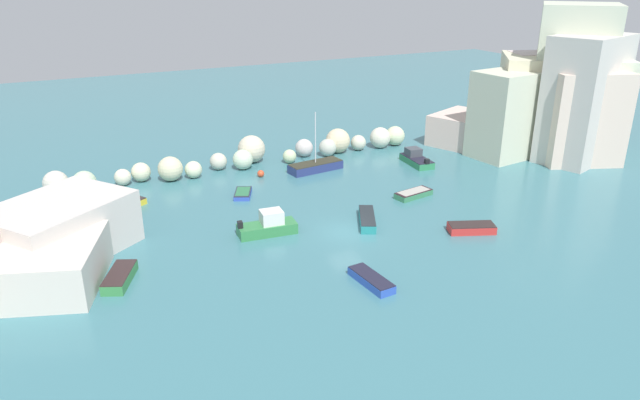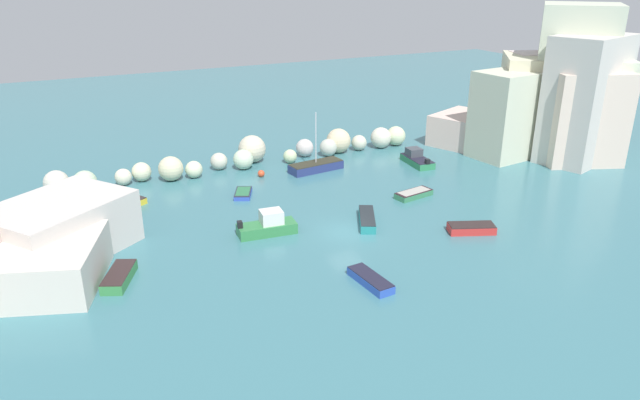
{
  "view_description": "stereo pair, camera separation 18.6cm",
  "coord_description": "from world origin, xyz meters",
  "px_view_note": "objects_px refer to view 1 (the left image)",
  "views": [
    {
      "loc": [
        -19.82,
        -35.34,
        18.67
      ],
      "look_at": [
        0.0,
        4.5,
        1.0
      ],
      "focal_mm": 32.97,
      "sensor_mm": 36.0,
      "label": 1
    },
    {
      "loc": [
        -19.65,
        -35.43,
        18.67
      ],
      "look_at": [
        0.0,
        4.5,
        1.0
      ],
      "focal_mm": 32.97,
      "sensor_mm": 36.0,
      "label": 2
    }
  ],
  "objects_px": {
    "channel_buoy": "(261,174)",
    "moored_boat_5": "(120,277)",
    "moored_boat_1": "(243,193)",
    "moored_boat_3": "(371,280)",
    "moored_boat_6": "(268,226)",
    "moored_boat_7": "(367,219)",
    "moored_boat_9": "(413,194)",
    "moored_boat_4": "(128,205)",
    "moored_boat_8": "(416,159)",
    "moored_boat_2": "(472,228)",
    "moored_boat_0": "(315,166)"
  },
  "relations": [
    {
      "from": "moored_boat_0",
      "to": "moored_boat_3",
      "type": "distance_m",
      "value": 22.58
    },
    {
      "from": "moored_boat_1",
      "to": "moored_boat_5",
      "type": "distance_m",
      "value": 16.32
    },
    {
      "from": "moored_boat_4",
      "to": "moored_boat_7",
      "type": "xyz_separation_m",
      "value": [
        16.27,
        -11.52,
        0.06
      ]
    },
    {
      "from": "moored_boat_2",
      "to": "moored_boat_9",
      "type": "height_order",
      "value": "moored_boat_2"
    },
    {
      "from": "moored_boat_4",
      "to": "moored_boat_9",
      "type": "height_order",
      "value": "moored_boat_4"
    },
    {
      "from": "channel_buoy",
      "to": "moored_boat_5",
      "type": "bearing_deg",
      "value": -135.79
    },
    {
      "from": "moored_boat_1",
      "to": "moored_boat_6",
      "type": "relative_size",
      "value": 0.66
    },
    {
      "from": "moored_boat_5",
      "to": "moored_boat_7",
      "type": "relative_size",
      "value": 0.89
    },
    {
      "from": "channel_buoy",
      "to": "moored_boat_3",
      "type": "bearing_deg",
      "value": -92.88
    },
    {
      "from": "moored_boat_7",
      "to": "moored_boat_5",
      "type": "bearing_deg",
      "value": -59.51
    },
    {
      "from": "moored_boat_3",
      "to": "moored_boat_5",
      "type": "bearing_deg",
      "value": -121.78
    },
    {
      "from": "moored_boat_6",
      "to": "moored_boat_8",
      "type": "relative_size",
      "value": 1.03
    },
    {
      "from": "channel_buoy",
      "to": "moored_boat_2",
      "type": "xyz_separation_m",
      "value": [
        9.74,
        -18.89,
        -0.01
      ]
    },
    {
      "from": "moored_boat_9",
      "to": "moored_boat_0",
      "type": "bearing_deg",
      "value": 104.52
    },
    {
      "from": "channel_buoy",
      "to": "moored_boat_0",
      "type": "bearing_deg",
      "value": -6.8
    },
    {
      "from": "moored_boat_9",
      "to": "moored_boat_7",
      "type": "bearing_deg",
      "value": -164.27
    },
    {
      "from": "moored_boat_6",
      "to": "moored_boat_5",
      "type": "bearing_deg",
      "value": -160.83
    },
    {
      "from": "moored_boat_5",
      "to": "channel_buoy",
      "type": "bearing_deg",
      "value": 158.92
    },
    {
      "from": "moored_boat_2",
      "to": "moored_boat_6",
      "type": "height_order",
      "value": "moored_boat_6"
    },
    {
      "from": "channel_buoy",
      "to": "moored_boat_6",
      "type": "height_order",
      "value": "moored_boat_6"
    },
    {
      "from": "moored_boat_3",
      "to": "moored_boat_6",
      "type": "height_order",
      "value": "moored_boat_6"
    },
    {
      "from": "moored_boat_4",
      "to": "moored_boat_7",
      "type": "relative_size",
      "value": 0.75
    },
    {
      "from": "moored_boat_4",
      "to": "moored_boat_6",
      "type": "xyz_separation_m",
      "value": [
        8.6,
        -9.89,
        0.37
      ]
    },
    {
      "from": "moored_boat_7",
      "to": "moored_boat_9",
      "type": "bearing_deg",
      "value": 142.77
    },
    {
      "from": "channel_buoy",
      "to": "moored_boat_4",
      "type": "height_order",
      "value": "channel_buoy"
    },
    {
      "from": "moored_boat_1",
      "to": "moored_boat_9",
      "type": "relative_size",
      "value": 0.82
    },
    {
      "from": "moored_boat_6",
      "to": "moored_boat_3",
      "type": "bearing_deg",
      "value": -67.04
    },
    {
      "from": "channel_buoy",
      "to": "moored_boat_0",
      "type": "xyz_separation_m",
      "value": [
        5.5,
        -0.66,
        0.11
      ]
    },
    {
      "from": "moored_boat_1",
      "to": "moored_boat_7",
      "type": "distance_m",
      "value": 12.02
    },
    {
      "from": "moored_boat_4",
      "to": "moored_boat_5",
      "type": "relative_size",
      "value": 0.84
    },
    {
      "from": "moored_boat_8",
      "to": "moored_boat_3",
      "type": "bearing_deg",
      "value": 144.45
    },
    {
      "from": "channel_buoy",
      "to": "moored_boat_2",
      "type": "distance_m",
      "value": 21.25
    },
    {
      "from": "moored_boat_1",
      "to": "moored_boat_8",
      "type": "distance_m",
      "value": 18.85
    },
    {
      "from": "moored_boat_8",
      "to": "moored_boat_0",
      "type": "bearing_deg",
      "value": 81.44
    },
    {
      "from": "moored_boat_4",
      "to": "moored_boat_8",
      "type": "height_order",
      "value": "moored_boat_8"
    },
    {
      "from": "channel_buoy",
      "to": "moored_boat_1",
      "type": "bearing_deg",
      "value": -128.9
    },
    {
      "from": "channel_buoy",
      "to": "moored_boat_3",
      "type": "height_order",
      "value": "channel_buoy"
    },
    {
      "from": "moored_boat_3",
      "to": "moored_boat_6",
      "type": "bearing_deg",
      "value": -167.55
    },
    {
      "from": "moored_boat_1",
      "to": "moored_boat_3",
      "type": "relative_size",
      "value": 0.81
    },
    {
      "from": "moored_boat_0",
      "to": "moored_boat_6",
      "type": "relative_size",
      "value": 1.29
    },
    {
      "from": "moored_boat_1",
      "to": "moored_boat_0",
      "type": "bearing_deg",
      "value": 135.88
    },
    {
      "from": "moored_boat_6",
      "to": "moored_boat_8",
      "type": "xyz_separation_m",
      "value": [
        19.77,
        9.04,
        -0.13
      ]
    },
    {
      "from": "moored_boat_3",
      "to": "moored_boat_0",
      "type": "bearing_deg",
      "value": 158.46
    },
    {
      "from": "moored_boat_4",
      "to": "moored_boat_9",
      "type": "bearing_deg",
      "value": 129.42
    },
    {
      "from": "moored_boat_1",
      "to": "moored_boat_2",
      "type": "bearing_deg",
      "value": 65.99
    },
    {
      "from": "moored_boat_6",
      "to": "moored_boat_8",
      "type": "height_order",
      "value": "moored_boat_6"
    },
    {
      "from": "moored_boat_0",
      "to": "moored_boat_3",
      "type": "bearing_deg",
      "value": 66.41
    },
    {
      "from": "channel_buoy",
      "to": "moored_boat_7",
      "type": "xyz_separation_m",
      "value": [
        3.53,
        -13.93,
        0.01
      ]
    },
    {
      "from": "moored_boat_3",
      "to": "moored_boat_4",
      "type": "height_order",
      "value": "moored_boat_3"
    },
    {
      "from": "channel_buoy",
      "to": "moored_boat_4",
      "type": "xyz_separation_m",
      "value": [
        -12.74,
        -2.41,
        -0.05
      ]
    }
  ]
}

